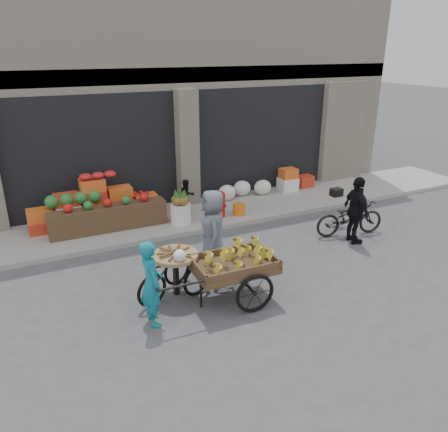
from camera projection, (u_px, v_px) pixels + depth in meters
name	position (u px, v px, depth m)	size (l,w,h in m)	color
ground	(283.00, 286.00, 8.40)	(80.00, 80.00, 0.00)	#424244
sidewalk	(201.00, 214.00, 11.83)	(18.00, 2.20, 0.12)	gray
building	(151.00, 78.00, 13.93)	(14.00, 6.45, 7.00)	beige
fruit_display	(104.00, 203.00, 10.84)	(3.10, 1.12, 1.24)	#B83119
pineapple_bin	(181.00, 214.00, 10.99)	(0.52, 0.52, 0.50)	silver
fire_hydrant	(221.00, 203.00, 11.34)	(0.22, 0.22, 0.71)	#A5140F
orange_bucket	(239.00, 209.00, 11.59)	(0.32, 0.32, 0.30)	orange
right_bay_goods	(272.00, 184.00, 13.26)	(3.35, 0.60, 0.70)	silver
seated_person	(187.00, 197.00, 11.58)	(0.45, 0.35, 0.93)	black
banana_cart	(231.00, 263.00, 7.67)	(2.48, 1.11, 1.02)	brown
vendor_woman	(151.00, 283.00, 7.03)	(0.54, 0.36, 1.49)	#107182
tricycle_cart	(175.00, 267.00, 7.92)	(1.45, 1.08, 0.95)	#9E7F51
vendor_grey	(213.00, 230.00, 8.81)	(0.82, 0.54, 1.69)	slate
bicycle	(350.00, 217.00, 10.54)	(0.60, 1.72, 0.90)	black
cyclist	(356.00, 210.00, 10.00)	(0.93, 0.39, 1.59)	black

